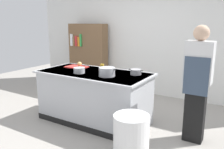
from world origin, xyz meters
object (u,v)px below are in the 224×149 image
object	(u,v)px
mixing_bowl	(79,70)
bookshelf	(88,56)
stock_pot	(107,72)
trash_bin	(131,138)
juice_cup	(102,67)
person_chef	(197,82)
onion	(80,64)
sauce_pan	(136,72)

from	to	relation	value
mixing_bowl	bookshelf	distance (m)	2.39
stock_pot	trash_bin	size ratio (longest dim) A/B	0.53
bookshelf	trash_bin	bearing A→B (deg)	-44.38
mixing_bowl	juice_cup	world-z (taller)	juice_cup
mixing_bowl	trash_bin	bearing A→B (deg)	-23.71
trash_bin	person_chef	world-z (taller)	person_chef
mixing_bowl	person_chef	xyz separation A→B (m)	(1.86, 0.39, -0.03)
onion	trash_bin	size ratio (longest dim) A/B	0.15
stock_pot	mixing_bowl	distance (m)	0.53
onion	juice_cup	size ratio (longest dim) A/B	0.89
person_chef	stock_pot	bearing A→B (deg)	123.76
mixing_bowl	trash_bin	size ratio (longest dim) A/B	0.31
stock_pot	sauce_pan	size ratio (longest dim) A/B	1.32
trash_bin	person_chef	size ratio (longest dim) A/B	0.36
mixing_bowl	person_chef	world-z (taller)	person_chef
sauce_pan	stock_pot	bearing A→B (deg)	-135.37
stock_pot	onion	bearing A→B (deg)	157.97
onion	stock_pot	distance (m)	0.91
juice_cup	person_chef	size ratio (longest dim) A/B	0.06
sauce_pan	mixing_bowl	bearing A→B (deg)	-155.22
stock_pot	person_chef	size ratio (longest dim) A/B	0.19
onion	trash_bin	distance (m)	1.99
sauce_pan	bookshelf	size ratio (longest dim) A/B	0.15
onion	sauce_pan	size ratio (longest dim) A/B	0.36
sauce_pan	person_chef	bearing A→B (deg)	-0.94
juice_cup	bookshelf	bearing A→B (deg)	134.26
sauce_pan	person_chef	world-z (taller)	person_chef
person_chef	bookshelf	size ratio (longest dim) A/B	1.01
sauce_pan	mixing_bowl	size ratio (longest dim) A/B	1.29
sauce_pan	juice_cup	bearing A→B (deg)	174.36
sauce_pan	juice_cup	xyz separation A→B (m)	(-0.72, 0.07, 0.00)
trash_bin	bookshelf	size ratio (longest dim) A/B	0.36
mixing_bowl	person_chef	bearing A→B (deg)	11.74
juice_cup	trash_bin	bearing A→B (deg)	-42.51
trash_bin	sauce_pan	bearing A→B (deg)	113.29
person_chef	bookshelf	xyz separation A→B (m)	(-3.18, 1.60, -0.06)
stock_pot	person_chef	xyz separation A→B (m)	(1.34, 0.33, -0.06)
stock_pot	juice_cup	size ratio (longest dim) A/B	3.27
bookshelf	sauce_pan	bearing A→B (deg)	-35.86
stock_pot	sauce_pan	world-z (taller)	stock_pot
mixing_bowl	trash_bin	distance (m)	1.55
onion	stock_pot	bearing A→B (deg)	-22.03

